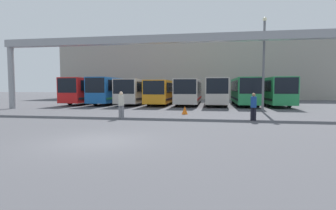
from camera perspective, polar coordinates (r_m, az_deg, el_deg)
name	(u,v)px	position (r m, az deg, el deg)	size (l,w,h in m)	color
ground_plane	(98,142)	(10.84, -15.05, -7.70)	(200.00, 200.00, 0.00)	#47474C
building_backdrop	(190,73)	(53.98, 4.81, 7.04)	(50.32, 12.00, 10.36)	gray
overhead_gantry	(163,47)	(24.28, -1.18, 12.55)	(31.72, 0.80, 6.86)	gray
bus_slot_0	(90,89)	(36.49, -16.66, 3.29)	(2.52, 11.24, 3.30)	red
bus_slot_1	(113,89)	(35.02, -11.87, 3.37)	(2.51, 10.94, 3.33)	#1959A5
bus_slot_2	(137,90)	(33.57, -6.81, 3.20)	(2.60, 10.16, 3.11)	beige
bus_slot_3	(163,91)	(33.03, -1.15, 3.10)	(2.58, 10.64, 2.98)	orange
bus_slot_4	(189,90)	(32.92, 4.67, 3.20)	(2.61, 11.32, 3.10)	beige
bus_slot_5	(216,90)	(32.79, 10.47, 3.24)	(2.45, 11.28, 3.20)	beige
bus_slot_6	(245,90)	(32.72, 16.32, 3.17)	(2.48, 10.70, 3.22)	#268C4C
bus_slot_7	(272,90)	(34.09, 21.72, 3.09)	(2.47, 12.37, 3.23)	#268C4C
pedestrian_near_left	(121,104)	(18.48, -10.14, 0.19)	(0.39, 0.39, 1.87)	gray
pedestrian_near_center	(254,106)	(17.79, 18.12, -0.21)	(0.37, 0.37, 1.79)	black
traffic_cone	(185,110)	(20.98, 3.67, -1.17)	(0.49, 0.49, 0.64)	orange
lamp_post	(264,61)	(24.60, 20.12, 9.02)	(0.36, 0.36, 8.21)	#595B60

